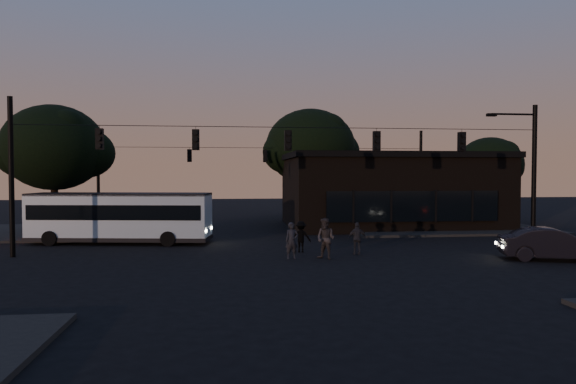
{
  "coord_description": "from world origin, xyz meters",
  "views": [
    {
      "loc": [
        -2.91,
        -21.23,
        3.89
      ],
      "look_at": [
        0.0,
        4.0,
        3.0
      ],
      "focal_mm": 32.0,
      "sensor_mm": 36.0,
      "label": 1
    }
  ],
  "objects": [
    {
      "name": "pedestrian_d",
      "position": [
        0.64,
        3.93,
        0.77
      ],
      "size": [
        1.06,
        0.7,
        1.54
      ],
      "primitive_type": "imported",
      "rotation": [
        0.0,
        0.0,
        3.01
      ],
      "color": "black",
      "rests_on": "ground"
    },
    {
      "name": "tree_right",
      "position": [
        18.0,
        18.0,
        4.63
      ],
      "size": [
        5.2,
        5.2,
        6.86
      ],
      "color": "black",
      "rests_on": "ground"
    },
    {
      "name": "signal_rig_far",
      "position": [
        0.0,
        20.0,
        4.2
      ],
      "size": [
        26.24,
        0.3,
        7.5
      ],
      "color": "black",
      "rests_on": "ground"
    },
    {
      "name": "car",
      "position": [
        11.56,
        0.23,
        0.73
      ],
      "size": [
        4.71,
        2.77,
        1.47
      ],
      "primitive_type": "imported",
      "rotation": [
        0.0,
        0.0,
        1.28
      ],
      "color": "black",
      "rests_on": "ground"
    },
    {
      "name": "pedestrian_c",
      "position": [
        3.24,
        2.84,
        0.78
      ],
      "size": [
        0.95,
        0.48,
        1.57
      ],
      "primitive_type": "imported",
      "rotation": [
        0.0,
        0.0,
        3.04
      ],
      "color": "#22242A",
      "rests_on": "ground"
    },
    {
      "name": "tree_left",
      "position": [
        -14.0,
        13.0,
        5.57
      ],
      "size": [
        6.4,
        6.4,
        8.3
      ],
      "color": "black",
      "rests_on": "ground"
    },
    {
      "name": "pedestrian_b",
      "position": [
        1.47,
        1.73,
        0.94
      ],
      "size": [
        1.15,
        1.14,
        1.88
      ],
      "primitive_type": "imported",
      "rotation": [
        0.0,
        0.0,
        -0.74
      ],
      "color": "#312C2C",
      "rests_on": "ground"
    },
    {
      "name": "bus",
      "position": [
        -8.97,
        8.31,
        1.59
      ],
      "size": [
        10.28,
        3.79,
        2.83
      ],
      "rotation": [
        0.0,
        0.0,
        -0.15
      ],
      "color": "#A0BBCC",
      "rests_on": "ground"
    },
    {
      "name": "pedestrian_a",
      "position": [
        -0.05,
        2.02,
        0.84
      ],
      "size": [
        0.66,
        0.49,
        1.67
      ],
      "primitive_type": "imported",
      "rotation": [
        0.0,
        0.0,
        0.15
      ],
      "color": "black",
      "rests_on": "ground"
    },
    {
      "name": "sidewalk_far_right",
      "position": [
        12.0,
        14.0,
        0.07
      ],
      "size": [
        14.0,
        10.0,
        0.15
      ],
      "primitive_type": "cube",
      "color": "black",
      "rests_on": "ground"
    },
    {
      "name": "building",
      "position": [
        9.0,
        15.97,
        2.71
      ],
      "size": [
        15.4,
        10.41,
        5.4
      ],
      "color": "black",
      "rests_on": "ground"
    },
    {
      "name": "ground",
      "position": [
        0.0,
        0.0,
        0.0
      ],
      "size": [
        120.0,
        120.0,
        0.0
      ],
      "primitive_type": "plane",
      "color": "black",
      "rests_on": "ground"
    },
    {
      "name": "sidewalk_far_left",
      "position": [
        -14.0,
        14.0,
        0.07
      ],
      "size": [
        14.0,
        10.0,
        0.15
      ],
      "primitive_type": "cube",
      "color": "black",
      "rests_on": "ground"
    },
    {
      "name": "signal_rig_near",
      "position": [
        0.0,
        4.0,
        4.45
      ],
      "size": [
        26.24,
        0.3,
        7.5
      ],
      "color": "black",
      "rests_on": "ground"
    },
    {
      "name": "tree_behind",
      "position": [
        4.0,
        22.0,
        6.19
      ],
      "size": [
        7.6,
        7.6,
        9.43
      ],
      "color": "black",
      "rests_on": "ground"
    }
  ]
}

